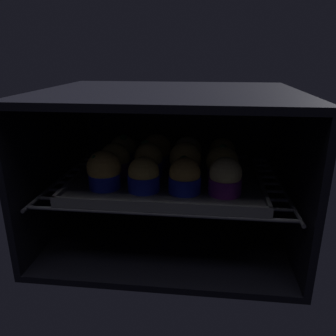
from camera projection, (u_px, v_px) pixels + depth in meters
oven_cavity at (171, 161)px, 85.80cm from camera, size 59.00×47.00×37.00cm
oven_rack at (169, 180)px, 82.91cm from camera, size 54.80×42.00×0.80cm
baking_tray at (168, 178)px, 80.75cm from camera, size 43.50×34.73×2.20cm
muffin_row0_col0 at (104, 171)px, 72.63cm from camera, size 7.52×7.52×8.40cm
muffin_row0_col1 at (144, 176)px, 71.42cm from camera, size 7.01×7.01×7.52cm
muffin_row0_col2 at (185, 177)px, 70.55cm from camera, size 7.01×7.01×7.68cm
muffin_row0_col3 at (225, 178)px, 69.50cm from camera, size 7.01×7.01×8.03cm
muffin_row1_col0 at (115, 160)px, 80.71cm from camera, size 7.17×7.17×7.95cm
muffin_row1_col1 at (149, 161)px, 80.04cm from camera, size 7.01×7.01×8.55cm
muffin_row1_col2 at (185, 161)px, 78.91cm from camera, size 7.58×7.58×8.61cm
muffin_row1_col3 at (222, 164)px, 78.40cm from camera, size 7.63×7.63×8.30cm
muffin_row2_col0 at (123, 151)px, 89.44cm from camera, size 7.11×7.11×8.13cm
muffin_row2_col1 at (157, 151)px, 87.85cm from camera, size 7.61×7.61×8.30cm
muffin_row2_col2 at (188, 153)px, 87.16cm from camera, size 7.20×7.20×7.82cm
muffin_row2_col3 at (222, 154)px, 86.32cm from camera, size 7.01×7.01×7.64cm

